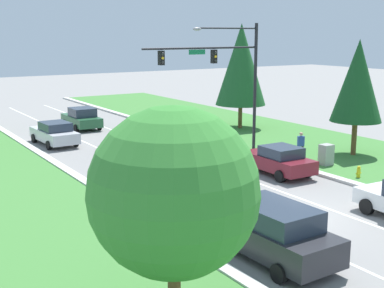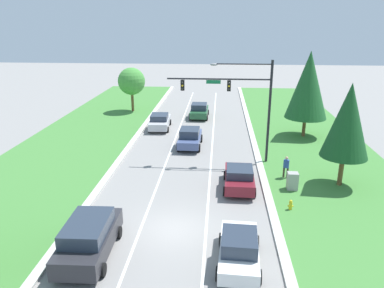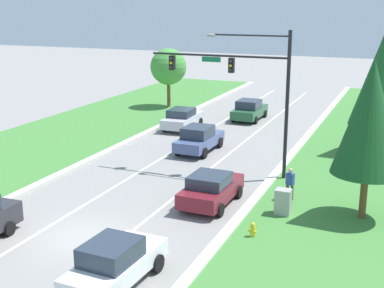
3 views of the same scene
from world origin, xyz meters
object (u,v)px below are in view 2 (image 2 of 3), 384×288
(slate_blue_sedan, at_px, (190,137))
(conifer_near_right_tree, at_px, (308,85))
(oak_near_left_tree, at_px, (132,81))
(pedestrian, at_px, (286,166))
(silver_sedan, at_px, (160,121))
(fire_hydrant, at_px, (291,205))
(burgundy_sedan, at_px, (239,177))
(forest_sedan, at_px, (199,111))
(charcoal_suv, at_px, (89,237))
(utility_cabinet, at_px, (292,182))
(conifer_far_right_tree, at_px, (348,121))
(white_sedan, at_px, (239,249))
(traffic_signal_mast, at_px, (240,96))

(slate_blue_sedan, relative_size, conifer_near_right_tree, 0.55)
(oak_near_left_tree, bearing_deg, pedestrian, -51.47)
(silver_sedan, distance_m, fire_hydrant, 20.14)
(burgundy_sedan, distance_m, conifer_near_right_tree, 14.70)
(pedestrian, height_order, fire_hydrant, pedestrian)
(forest_sedan, distance_m, pedestrian, 18.75)
(charcoal_suv, height_order, pedestrian, charcoal_suv)
(slate_blue_sedan, distance_m, conifer_near_right_tree, 12.23)
(slate_blue_sedan, distance_m, burgundy_sedan, 9.44)
(forest_sedan, relative_size, utility_cabinet, 3.55)
(silver_sedan, xyz_separation_m, conifer_far_right_tree, (14.59, -13.28, 3.86))
(slate_blue_sedan, height_order, conifer_far_right_tree, conifer_far_right_tree)
(forest_sedan, distance_m, conifer_far_right_tree, 21.55)
(silver_sedan, bearing_deg, conifer_near_right_tree, -9.90)
(white_sedan, xyz_separation_m, charcoal_suv, (-7.17, 0.20, 0.15))
(oak_near_left_tree, height_order, conifer_far_right_tree, conifer_far_right_tree)
(traffic_signal_mast, bearing_deg, pedestrian, -44.31)
(oak_near_left_tree, bearing_deg, slate_blue_sedan, -57.78)
(utility_cabinet, bearing_deg, conifer_far_right_tree, 15.90)
(conifer_far_right_tree, bearing_deg, fire_hydrant, -136.10)
(pedestrian, distance_m, conifer_far_right_tree, 5.21)
(silver_sedan, relative_size, fire_hydrant, 6.77)
(utility_cabinet, distance_m, conifer_far_right_tree, 5.35)
(white_sedan, relative_size, utility_cabinet, 3.51)
(pedestrian, bearing_deg, burgundy_sedan, 45.67)
(pedestrian, bearing_deg, forest_sedan, -50.69)
(burgundy_sedan, relative_size, fire_hydrant, 6.12)
(charcoal_suv, xyz_separation_m, conifer_far_right_tree, (14.50, 9.10, 3.67))
(burgundy_sedan, xyz_separation_m, conifer_far_right_tree, (6.94, 0.90, 3.86))
(conifer_far_right_tree, bearing_deg, oak_near_left_tree, 132.89)
(fire_hydrant, height_order, oak_near_left_tree, oak_near_left_tree)
(forest_sedan, xyz_separation_m, oak_near_left_tree, (-8.42, 2.30, 2.94))
(charcoal_suv, bearing_deg, pedestrian, 41.08)
(traffic_signal_mast, relative_size, oak_near_left_tree, 1.49)
(oak_near_left_tree, bearing_deg, silver_sedan, -58.18)
(forest_sedan, relative_size, oak_near_left_tree, 0.83)
(pedestrian, distance_m, conifer_near_right_tree, 11.71)
(traffic_signal_mast, relative_size, conifer_near_right_tree, 0.98)
(white_sedan, relative_size, conifer_far_right_tree, 0.62)
(silver_sedan, relative_size, oak_near_left_tree, 0.87)
(fire_hydrant, bearing_deg, oak_near_left_tree, 121.78)
(silver_sedan, distance_m, charcoal_suv, 22.38)
(traffic_signal_mast, height_order, conifer_near_right_tree, conifer_near_right_tree)
(silver_sedan, relative_size, pedestrian, 2.80)
(traffic_signal_mast, height_order, silver_sedan, traffic_signal_mast)
(white_sedan, height_order, fire_hydrant, white_sedan)
(charcoal_suv, height_order, oak_near_left_tree, oak_near_left_tree)
(forest_sedan, distance_m, fire_hydrant, 23.15)
(utility_cabinet, xyz_separation_m, conifer_near_right_tree, (3.27, 12.37, 4.46))
(forest_sedan, bearing_deg, conifer_far_right_tree, -58.95)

